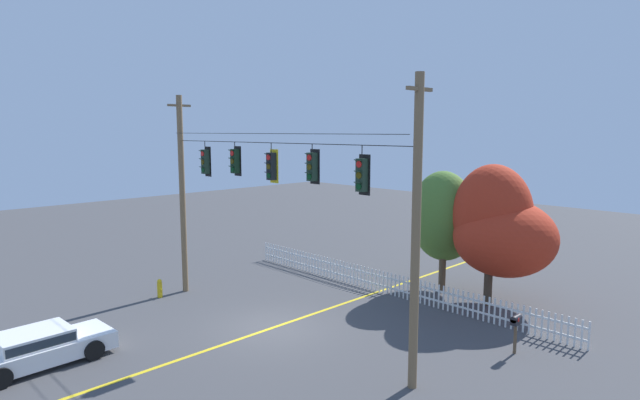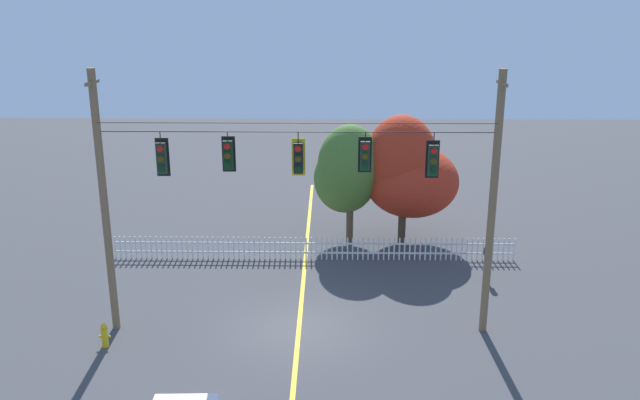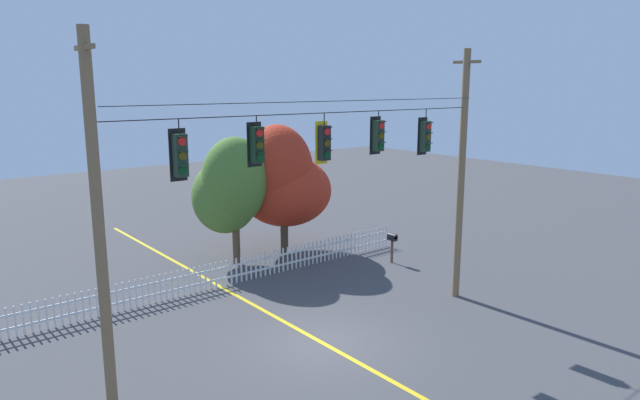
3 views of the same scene
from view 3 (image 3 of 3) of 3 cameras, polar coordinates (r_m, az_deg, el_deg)
The scene contains 12 objects.
ground at distance 17.79m, azimuth 0.29°, elevation -14.10°, with size 80.00×80.00×0.00m, color #424244.
lane_centerline_stripe at distance 17.79m, azimuth 0.29°, elevation -14.08°, with size 0.16×36.00×0.01m, color gold.
signal_support_span at distance 16.36m, azimuth 0.30°, elevation 0.39°, with size 12.89×1.10×8.88m.
traffic_signal_westbound_side at distance 13.85m, azimuth -13.80°, elevation 4.37°, with size 0.43×0.38×1.48m.
traffic_signal_eastbound_side at distance 14.86m, azimuth -6.33°, elevation 5.51°, with size 0.43×0.38×1.33m.
traffic_signal_northbound_secondary at distance 16.17m, azimuth 0.40°, elevation 5.73°, with size 0.43×0.38×1.45m.
traffic_signal_northbound_primary at distance 17.57m, azimuth 5.81°, elevation 6.42°, with size 0.43×0.38×1.33m.
traffic_signal_southbound_primary at distance 19.15m, azimuth 10.44°, elevation 6.28°, with size 0.43×0.38×1.51m.
white_picket_fence at distance 22.64m, azimuth -9.09°, elevation -7.13°, with size 17.31×0.06×1.02m.
autumn_maple_near_fence at distance 24.60m, azimuth -8.97°, elevation 1.11°, with size 3.08×3.11×5.55m.
autumn_maple_mid at distance 26.00m, azimuth -3.81°, elevation 1.72°, with size 4.33×4.11×5.95m.
roadside_mailbox at distance 25.09m, azimuth 7.23°, elevation -3.88°, with size 0.25×0.44×1.32m.
Camera 3 is at (-10.11, -12.47, 7.68)m, focal length 32.06 mm.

